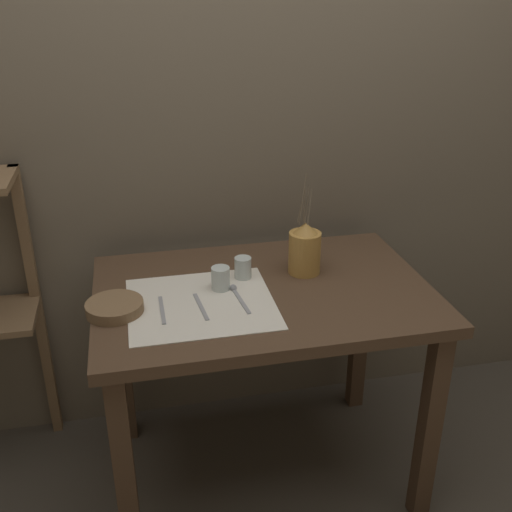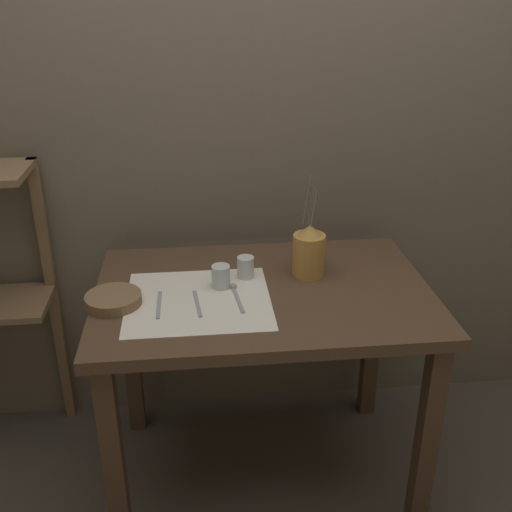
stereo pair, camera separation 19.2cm
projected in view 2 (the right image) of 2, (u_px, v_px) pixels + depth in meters
ground_plane at (262, 470)px, 2.31m from camera, size 12.00×12.00×0.00m
stone_wall_back at (249, 133)px, 2.24m from camera, size 7.00×0.06×2.40m
wooden_table at (263, 319)px, 2.03m from camera, size 1.10×0.74×0.79m
linen_cloth at (198, 300)px, 1.90m from camera, size 0.46×0.42×0.00m
pitcher_with_flowers at (309, 252)px, 2.04m from camera, size 0.11×0.11×0.36m
wooden_bowl at (113, 300)px, 1.87m from camera, size 0.18×0.18×0.04m
glass_tumbler_near at (221, 277)px, 1.97m from camera, size 0.06×0.06×0.08m
glass_tumbler_far at (246, 267)px, 2.03m from camera, size 0.06×0.06×0.07m
fork_inner at (159, 305)px, 1.87m from camera, size 0.01×0.17×0.00m
knife_center at (197, 303)px, 1.88m from camera, size 0.03×0.17×0.00m
spoon_inner at (235, 292)px, 1.94m from camera, size 0.04×0.18×0.02m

